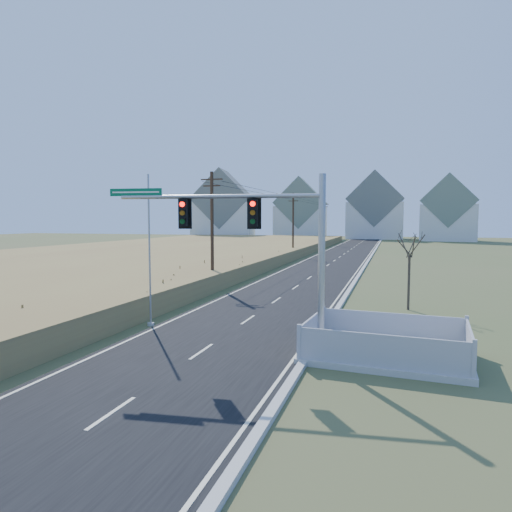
# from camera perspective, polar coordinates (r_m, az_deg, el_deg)

# --- Properties ---
(ground) EXTENTS (260.00, 260.00, 0.00)m
(ground) POSITION_cam_1_polar(r_m,az_deg,el_deg) (20.34, -4.53, -10.44)
(ground) COLOR #475629
(ground) RESTS_ON ground
(road) EXTENTS (8.00, 180.00, 0.06)m
(road) POSITION_cam_1_polar(r_m,az_deg,el_deg) (68.87, 10.81, 0.12)
(road) COLOR black
(road) RESTS_ON ground
(curb) EXTENTS (0.30, 180.00, 0.18)m
(curb) POSITION_cam_1_polar(r_m,az_deg,el_deg) (68.55, 14.26, 0.09)
(curb) COLOR #B2AFA8
(curb) RESTS_ON ground
(reed_marsh) EXTENTS (38.00, 110.00, 1.30)m
(reed_marsh) POSITION_cam_1_polar(r_m,az_deg,el_deg) (66.27, -11.27, 0.48)
(reed_marsh) COLOR olive
(reed_marsh) RESTS_ON ground
(utility_pole_near) EXTENTS (1.80, 0.26, 9.00)m
(utility_pole_near) POSITION_cam_1_polar(r_m,az_deg,el_deg) (36.00, -5.51, 3.62)
(utility_pole_near) COLOR #422D1E
(utility_pole_near) RESTS_ON ground
(utility_pole_mid) EXTENTS (1.80, 0.26, 9.00)m
(utility_pole_mid) POSITION_cam_1_polar(r_m,az_deg,el_deg) (64.76, 4.66, 4.03)
(utility_pole_mid) COLOR #422D1E
(utility_pole_mid) RESTS_ON ground
(utility_pole_far) EXTENTS (1.80, 0.26, 9.00)m
(utility_pole_far) POSITION_cam_1_polar(r_m,az_deg,el_deg) (94.29, 8.53, 4.16)
(utility_pole_far) COLOR #422D1E
(utility_pole_far) RESTS_ON ground
(condo_nw) EXTENTS (17.69, 13.38, 19.05)m
(condo_nw) POSITION_cam_1_polar(r_m,az_deg,el_deg) (126.65, -4.08, 5.65)
(condo_nw) COLOR silver
(condo_nw) RESTS_ON ground
(condo_nnw) EXTENTS (14.93, 11.17, 17.03)m
(condo_nnw) POSITION_cam_1_polar(r_m,az_deg,el_deg) (128.79, 5.59, 5.28)
(condo_nnw) COLOR silver
(condo_nnw) RESTS_ON ground
(condo_n) EXTENTS (15.27, 10.20, 18.54)m
(condo_n) POSITION_cam_1_polar(r_m,az_deg,el_deg) (130.41, 14.64, 5.44)
(condo_n) COLOR silver
(condo_n) RESTS_ON ground
(condo_ne) EXTENTS (14.12, 10.51, 16.52)m
(condo_ne) POSITION_cam_1_polar(r_m,az_deg,el_deg) (122.97, 22.92, 4.93)
(condo_ne) COLOR silver
(condo_ne) RESTS_ON ground
(traffic_signal_mast) EXTENTS (8.68, 1.24, 6.95)m
(traffic_signal_mast) POSITION_cam_1_polar(r_m,az_deg,el_deg) (17.24, 2.04, 1.33)
(traffic_signal_mast) COLOR #9EA0A5
(traffic_signal_mast) RESTS_ON ground
(fence_enclosure) EXTENTS (6.37, 4.60, 1.38)m
(fence_enclosure) POSITION_cam_1_polar(r_m,az_deg,el_deg) (18.37, 15.93, -11.36)
(fence_enclosure) COLOR #B7B5AD
(fence_enclosure) RESTS_ON ground
(open_sign) EXTENTS (0.54, 0.14, 0.66)m
(open_sign) POSITION_cam_1_polar(r_m,az_deg,el_deg) (21.05, 9.15, -8.99)
(open_sign) COLOR white
(open_sign) RESTS_ON ground
(flagpole) EXTENTS (0.34, 0.34, 7.47)m
(flagpole) POSITION_cam_1_polar(r_m,az_deg,el_deg) (23.05, -13.14, -1.24)
(flagpole) COLOR #B7B5AD
(flagpole) RESTS_ON ground
(bare_tree) EXTENTS (1.83, 1.83, 4.85)m
(bare_tree) POSITION_cam_1_polar(r_m,az_deg,el_deg) (27.81, 18.68, 1.53)
(bare_tree) COLOR #4C3F33
(bare_tree) RESTS_ON ground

